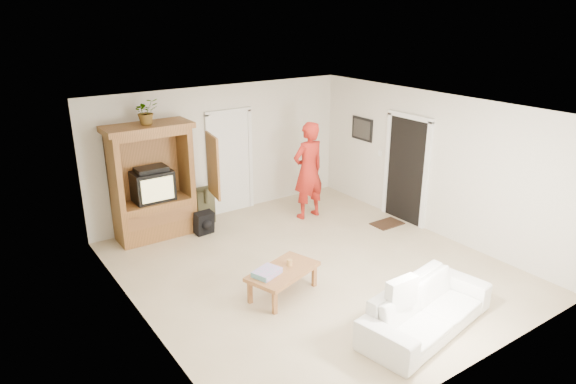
% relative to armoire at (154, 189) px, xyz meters
% --- Properties ---
extents(floor, '(6.00, 6.00, 0.00)m').
position_rel_armoire_xyz_m(floor, '(1.58, -2.66, -0.91)').
color(floor, tan).
rests_on(floor, ground).
extents(ceiling, '(6.00, 6.00, 0.00)m').
position_rel_armoire_xyz_m(ceiling, '(1.58, -2.66, 1.69)').
color(ceiling, white).
rests_on(ceiling, floor).
extents(wall_back, '(5.50, 0.00, 5.50)m').
position_rel_armoire_xyz_m(wall_back, '(1.58, 0.34, 0.39)').
color(wall_back, silver).
rests_on(wall_back, floor).
extents(wall_front, '(5.50, 0.00, 5.50)m').
position_rel_armoire_xyz_m(wall_front, '(1.58, -5.66, 0.39)').
color(wall_front, silver).
rests_on(wall_front, floor).
extents(wall_left, '(0.00, 6.00, 6.00)m').
position_rel_armoire_xyz_m(wall_left, '(-1.17, -2.66, 0.39)').
color(wall_left, silver).
rests_on(wall_left, floor).
extents(wall_right, '(0.00, 6.00, 6.00)m').
position_rel_armoire_xyz_m(wall_right, '(4.33, -2.66, 0.39)').
color(wall_right, silver).
rests_on(wall_right, floor).
extents(armoire, '(1.82, 1.14, 2.10)m').
position_rel_armoire_xyz_m(armoire, '(0.00, 0.00, 0.00)').
color(armoire, '#9B5D30').
rests_on(armoire, floor).
extents(door_back, '(0.85, 0.05, 2.04)m').
position_rel_armoire_xyz_m(door_back, '(1.73, 0.31, 0.11)').
color(door_back, white).
rests_on(door_back, floor).
extents(doorway_right, '(0.05, 0.90, 2.04)m').
position_rel_armoire_xyz_m(doorway_right, '(4.30, -2.06, 0.11)').
color(doorway_right, black).
rests_on(doorway_right, floor).
extents(framed_picture, '(0.03, 0.60, 0.48)m').
position_rel_armoire_xyz_m(framed_picture, '(4.31, -0.76, 0.69)').
color(framed_picture, black).
rests_on(framed_picture, wall_right).
extents(doormat, '(0.60, 0.40, 0.02)m').
position_rel_armoire_xyz_m(doormat, '(3.88, -2.06, -0.90)').
color(doormat, '#382316').
rests_on(doormat, floor).
extents(plant, '(0.43, 0.38, 0.45)m').
position_rel_armoire_xyz_m(plant, '(-0.02, -0.03, 1.42)').
color(plant, '#4C7238').
rests_on(plant, armoire).
extents(man, '(0.73, 0.50, 1.95)m').
position_rel_armoire_xyz_m(man, '(2.84, -0.85, 0.06)').
color(man, '#A81F16').
rests_on(man, floor).
extents(sofa, '(2.17, 1.16, 0.60)m').
position_rel_armoire_xyz_m(sofa, '(1.79, -4.84, -0.61)').
color(sofa, white).
rests_on(sofa, floor).
extents(coffee_table, '(1.22, 0.90, 0.41)m').
position_rel_armoire_xyz_m(coffee_table, '(0.74, -3.06, -0.56)').
color(coffee_table, '#A06937').
rests_on(coffee_table, floor).
extents(towel, '(0.45, 0.39, 0.08)m').
position_rel_armoire_xyz_m(towel, '(0.46, -3.06, -0.46)').
color(towel, '#F852C3').
rests_on(towel, coffee_table).
extents(candle, '(0.08, 0.08, 0.10)m').
position_rel_armoire_xyz_m(candle, '(0.88, -3.01, -0.45)').
color(candle, tan).
rests_on(candle, coffee_table).
extents(backpack_black, '(0.36, 0.23, 0.42)m').
position_rel_armoire_xyz_m(backpack_black, '(0.73, -0.44, -0.70)').
color(backpack_black, black).
rests_on(backpack_black, floor).
extents(backpack_olive, '(0.37, 0.27, 0.69)m').
position_rel_armoire_xyz_m(backpack_olive, '(0.98, 0.07, -0.56)').
color(backpack_olive, '#47442B').
rests_on(backpack_olive, floor).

